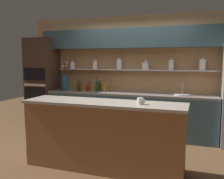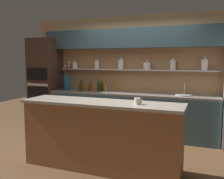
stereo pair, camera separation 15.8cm
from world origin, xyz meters
The scene contains 18 objects.
ground_plane centered at (0.00, 0.00, 0.00)m, with size 12.00×12.00×0.00m, color brown.
back_wall_unit centered at (0.00, 1.53, 1.55)m, with size 5.20×0.44×2.60m.
back_counter_unit centered at (-0.10, 1.24, 0.46)m, with size 3.65×0.62×0.92m.
island_counter centered at (0.00, -0.56, 0.51)m, with size 2.41×0.61×1.02m.
oven_tower centered at (-2.27, 1.24, 1.07)m, with size 0.65×0.64×2.14m.
flower_vase centered at (-1.64, 1.19, 1.12)m, with size 0.16×0.17×0.66m.
sink_fixture centered at (1.02, 1.25, 0.94)m, with size 0.33×0.33×0.25m.
bottle_spirit_0 centered at (-1.28, 1.22, 1.01)m, with size 0.07×0.07×0.23m.
bottle_sauce_1 centered at (-1.04, 1.28, 1.00)m, with size 0.06×0.06×0.20m.
bottle_oil_2 centered at (-0.68, 1.27, 1.02)m, with size 0.07×0.07×0.25m.
bottle_sauce_3 centered at (-1.10, 1.40, 1.00)m, with size 0.05×0.05×0.20m.
bottle_spirit_4 centered at (-0.85, 1.42, 1.01)m, with size 0.06×0.06×0.23m.
bottle_oil_5 centered at (-0.55, 1.39, 1.01)m, with size 0.06×0.06×0.22m.
bottle_oil_6 centered at (-1.18, 1.09, 1.02)m, with size 0.06×0.06×0.24m.
bottle_oil_7 centered at (-1.35, 1.31, 1.01)m, with size 0.07×0.07×0.23m.
bottle_sauce_8 centered at (-1.06, 1.19, 0.99)m, with size 0.05×0.05×0.16m.
bottle_wine_9 centered at (-0.84, 1.23, 1.04)m, with size 0.07×0.07×0.32m.
coffee_mug centered at (0.56, -0.60, 1.06)m, with size 0.10×0.08×0.09m.
Camera 1 is at (1.30, -3.93, 1.63)m, focal length 40.00 mm.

